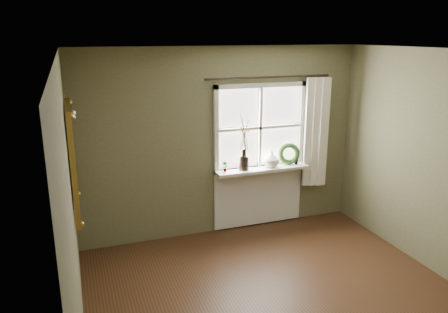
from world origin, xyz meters
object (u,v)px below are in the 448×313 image
cream_vase (272,159)px  wreath (289,156)px  dark_jug (244,163)px  gilt_mirror (72,159)px

cream_vase → wreath: 0.30m
dark_jug → cream_vase: (0.42, 0.00, 0.02)m
wreath → gilt_mirror: gilt_mirror is taller
dark_jug → gilt_mirror: 2.38m
wreath → gilt_mirror: 3.07m
cream_vase → gilt_mirror: gilt_mirror is taller
cream_vase → dark_jug: bearing=180.0°
dark_jug → cream_vase: 0.42m
gilt_mirror → wreath: bearing=13.7°
dark_jug → cream_vase: size_ratio=0.86×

